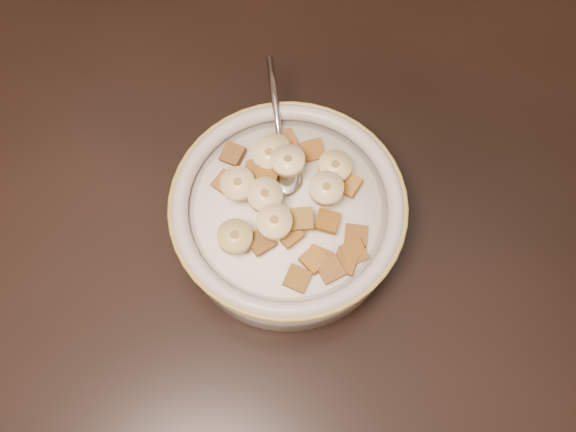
# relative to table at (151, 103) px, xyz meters

# --- Properties ---
(floor) EXTENTS (4.00, 4.50, 0.10)m
(floor) POSITION_rel_table_xyz_m (0.00, 0.00, -0.78)
(floor) COLOR #422816
(floor) RESTS_ON ground
(table) EXTENTS (1.42, 0.94, 0.04)m
(table) POSITION_rel_table_xyz_m (0.00, 0.00, 0.00)
(table) COLOR black
(table) RESTS_ON floor
(cereal_bowl) EXTENTS (0.21, 0.21, 0.05)m
(cereal_bowl) POSITION_rel_table_xyz_m (0.18, -0.12, 0.04)
(cereal_bowl) COLOR #B7AFA0
(cereal_bowl) RESTS_ON table
(milk) EXTENTS (0.17, 0.17, 0.00)m
(milk) POSITION_rel_table_xyz_m (0.18, -0.12, 0.07)
(milk) COLOR white
(milk) RESTS_ON cereal_bowl
(spoon) EXTENTS (0.05, 0.06, 0.01)m
(spoon) POSITION_rel_table_xyz_m (0.17, -0.09, 0.07)
(spoon) COLOR #B8B9BE
(spoon) RESTS_ON cereal_bowl
(cereal_square_0) EXTENTS (0.03, 0.03, 0.01)m
(cereal_square_0) POSITION_rel_table_xyz_m (0.19, -0.06, 0.08)
(cereal_square_0) COLOR brown
(cereal_square_0) RESTS_ON milk
(cereal_square_1) EXTENTS (0.03, 0.03, 0.01)m
(cereal_square_1) POSITION_rel_table_xyz_m (0.17, -0.06, 0.08)
(cereal_square_1) COLOR brown
(cereal_square_1) RESTS_ON milk
(cereal_square_2) EXTENTS (0.03, 0.03, 0.01)m
(cereal_square_2) POSITION_rel_table_xyz_m (0.17, -0.07, 0.08)
(cereal_square_2) COLOR brown
(cereal_square_2) RESTS_ON milk
(cereal_square_3) EXTENTS (0.02, 0.02, 0.01)m
(cereal_square_3) POSITION_rel_table_xyz_m (0.22, -0.14, 0.08)
(cereal_square_3) COLOR brown
(cereal_square_3) RESTS_ON milk
(cereal_square_4) EXTENTS (0.03, 0.03, 0.01)m
(cereal_square_4) POSITION_rel_table_xyz_m (0.15, -0.09, 0.08)
(cereal_square_4) COLOR #9A6436
(cereal_square_4) RESTS_ON milk
(cereal_square_5) EXTENTS (0.03, 0.03, 0.01)m
(cereal_square_5) POSITION_rel_table_xyz_m (0.23, -0.09, 0.08)
(cereal_square_5) COLOR #976226
(cereal_square_5) RESTS_ON milk
(cereal_square_6) EXTENTS (0.03, 0.03, 0.01)m
(cereal_square_6) POSITION_rel_table_xyz_m (0.22, -0.17, 0.08)
(cereal_square_6) COLOR #8E5B1B
(cereal_square_6) RESTS_ON milk
(cereal_square_7) EXTENTS (0.02, 0.02, 0.01)m
(cereal_square_7) POSITION_rel_table_xyz_m (0.25, -0.14, 0.07)
(cereal_square_7) COLOR brown
(cereal_square_7) RESTS_ON milk
(cereal_square_8) EXTENTS (0.03, 0.03, 0.01)m
(cereal_square_8) POSITION_rel_table_xyz_m (0.25, -0.16, 0.08)
(cereal_square_8) COLOR brown
(cereal_square_8) RESTS_ON milk
(cereal_square_9) EXTENTS (0.02, 0.02, 0.01)m
(cereal_square_9) POSITION_rel_table_xyz_m (0.15, -0.17, 0.08)
(cereal_square_9) COLOR brown
(cereal_square_9) RESTS_ON milk
(cereal_square_10) EXTENTS (0.03, 0.03, 0.01)m
(cereal_square_10) POSITION_rel_table_xyz_m (0.14, -0.11, 0.08)
(cereal_square_10) COLOR brown
(cereal_square_10) RESTS_ON milk
(cereal_square_11) EXTENTS (0.02, 0.02, 0.01)m
(cereal_square_11) POSITION_rel_table_xyz_m (0.24, -0.17, 0.08)
(cereal_square_11) COLOR brown
(cereal_square_11) RESTS_ON milk
(cereal_square_12) EXTENTS (0.03, 0.03, 0.01)m
(cereal_square_12) POSITION_rel_table_xyz_m (0.17, -0.08, 0.08)
(cereal_square_12) COLOR brown
(cereal_square_12) RESTS_ON milk
(cereal_square_13) EXTENTS (0.02, 0.02, 0.01)m
(cereal_square_13) POSITION_rel_table_xyz_m (0.20, -0.14, 0.09)
(cereal_square_13) COLOR olive
(cereal_square_13) RESTS_ON milk
(cereal_square_14) EXTENTS (0.02, 0.02, 0.01)m
(cereal_square_14) POSITION_rel_table_xyz_m (0.12, -0.08, 0.08)
(cereal_square_14) COLOR brown
(cereal_square_14) RESTS_ON milk
(cereal_square_15) EXTENTS (0.02, 0.02, 0.01)m
(cereal_square_15) POSITION_rel_table_xyz_m (0.20, -0.19, 0.08)
(cereal_square_15) COLOR brown
(cereal_square_15) RESTS_ON milk
(cereal_square_16) EXTENTS (0.02, 0.02, 0.01)m
(cereal_square_16) POSITION_rel_table_xyz_m (0.22, -0.17, 0.08)
(cereal_square_16) COLOR olive
(cereal_square_16) RESTS_ON milk
(cereal_square_17) EXTENTS (0.03, 0.03, 0.01)m
(cereal_square_17) POSITION_rel_table_xyz_m (0.17, -0.17, 0.08)
(cereal_square_17) COLOR brown
(cereal_square_17) RESTS_ON milk
(cereal_square_18) EXTENTS (0.02, 0.02, 0.01)m
(cereal_square_18) POSITION_rel_table_xyz_m (0.15, -0.11, 0.08)
(cereal_square_18) COLOR brown
(cereal_square_18) RESTS_ON milk
(cereal_square_19) EXTENTS (0.03, 0.03, 0.01)m
(cereal_square_19) POSITION_rel_table_xyz_m (0.12, -0.11, 0.08)
(cereal_square_19) COLOR brown
(cereal_square_19) RESTS_ON milk
(cereal_square_20) EXTENTS (0.02, 0.02, 0.01)m
(cereal_square_20) POSITION_rel_table_xyz_m (0.16, -0.11, 0.09)
(cereal_square_20) COLOR #8D5317
(cereal_square_20) RESTS_ON milk
(cereal_square_21) EXTENTS (0.03, 0.03, 0.01)m
(cereal_square_21) POSITION_rel_table_xyz_m (0.19, -0.16, 0.08)
(cereal_square_21) COLOR #9C6419
(cereal_square_21) RESTS_ON milk
(cereal_square_22) EXTENTS (0.03, 0.03, 0.01)m
(cereal_square_22) POSITION_rel_table_xyz_m (0.23, -0.18, 0.08)
(cereal_square_22) COLOR brown
(cereal_square_22) RESTS_ON milk
(banana_slice_0) EXTENTS (0.04, 0.04, 0.01)m
(banana_slice_0) POSITION_rel_table_xyz_m (0.16, -0.08, 0.09)
(banana_slice_0) COLOR tan
(banana_slice_0) RESTS_ON milk
(banana_slice_1) EXTENTS (0.04, 0.04, 0.01)m
(banana_slice_1) POSITION_rel_table_xyz_m (0.21, -0.11, 0.10)
(banana_slice_1) COLOR #F6E9A2
(banana_slice_1) RESTS_ON milk
(banana_slice_2) EXTENTS (0.04, 0.04, 0.01)m
(banana_slice_2) POSITION_rel_table_xyz_m (0.14, -0.12, 0.10)
(banana_slice_2) COLOR #E2C485
(banana_slice_2) RESTS_ON milk
(banana_slice_3) EXTENTS (0.04, 0.04, 0.01)m
(banana_slice_3) POSITION_rel_table_xyz_m (0.22, -0.08, 0.09)
(banana_slice_3) COLOR #F4E094
(banana_slice_3) RESTS_ON milk
(banana_slice_4) EXTENTS (0.03, 0.03, 0.02)m
(banana_slice_4) POSITION_rel_table_xyz_m (0.16, -0.13, 0.10)
(banana_slice_4) COLOR beige
(banana_slice_4) RESTS_ON milk
(banana_slice_5) EXTENTS (0.04, 0.04, 0.01)m
(banana_slice_5) POSITION_rel_table_xyz_m (0.18, -0.15, 0.10)
(banana_slice_5) COLOR #FEE69A
(banana_slice_5) RESTS_ON milk
(banana_slice_6) EXTENTS (0.04, 0.04, 0.01)m
(banana_slice_6) POSITION_rel_table_xyz_m (0.16, -0.08, 0.09)
(banana_slice_6) COLOR beige
(banana_slice_6) RESTS_ON milk
(banana_slice_7) EXTENTS (0.04, 0.04, 0.01)m
(banana_slice_7) POSITION_rel_table_xyz_m (0.18, -0.09, 0.10)
(banana_slice_7) COLOR beige
(banana_slice_7) RESTS_ON milk
(banana_slice_8) EXTENTS (0.04, 0.04, 0.01)m
(banana_slice_8) POSITION_rel_table_xyz_m (0.15, -0.17, 0.09)
(banana_slice_8) COLOR #C7BC60
(banana_slice_8) RESTS_ON milk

